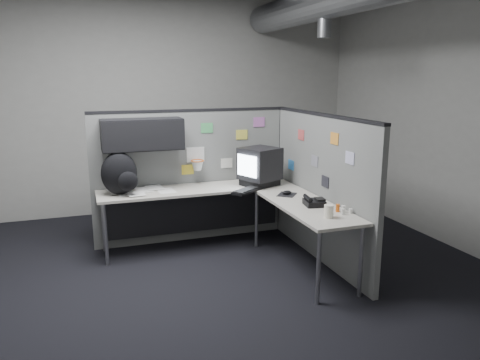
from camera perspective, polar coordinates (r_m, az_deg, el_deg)
name	(u,v)px	position (r m, az deg, el deg)	size (l,w,h in m)	color
room	(286,68)	(4.65, 5.59, 13.46)	(5.62, 5.62, 3.22)	black
partition_back	(180,163)	(5.67, -7.37, 2.09)	(2.44, 0.42, 1.63)	slate
partition_right	(320,187)	(5.23, 9.75, -0.88)	(0.07, 2.23, 1.63)	slate
desk	(225,202)	(5.35, -1.87, -2.66)	(2.31, 2.11, 0.73)	#BCB7AA
monitor	(260,166)	(5.59, 2.42, 1.71)	(0.52, 0.52, 0.46)	black
keyboard	(247,190)	(5.31, 0.85, -1.28)	(0.42, 0.36, 0.04)	black
mouse	(287,193)	(5.21, 5.73, -1.64)	(0.28, 0.29, 0.05)	black
phone	(314,202)	(4.82, 8.99, -2.66)	(0.22, 0.24, 0.10)	black
bottles	(343,210)	(4.62, 12.40, -3.54)	(0.13, 0.14, 0.08)	silver
cup	(329,211)	(4.43, 10.77, -3.78)	(0.09, 0.09, 0.12)	white
papers	(141,191)	(5.44, -11.99, -1.32)	(0.75, 0.50, 0.02)	white
backpack	(120,174)	(5.31, -14.43, 0.70)	(0.43, 0.39, 0.48)	black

